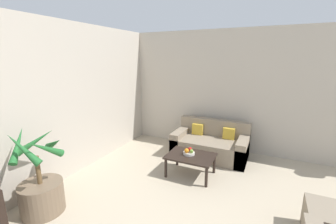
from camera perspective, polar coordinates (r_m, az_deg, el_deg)
The scene contains 9 objects.
wall_back at distance 5.15m, azimuth 28.74°, elevation 3.67°, with size 8.63×0.06×2.70m.
wall_left at distance 3.72m, azimuth -35.93°, elevation -0.48°, with size 0.06×8.31×2.70m.
potted_palm at distance 3.68m, azimuth -29.52°, elevation -16.70°, with size 0.71×0.70×1.23m.
sofa_loveseat at distance 4.99m, azimuth 10.70°, elevation -8.14°, with size 1.55×0.82×0.76m.
coffee_table at distance 4.14m, azimuth 5.77°, elevation -11.52°, with size 0.83×0.61×0.39m.
fruit_bowl at distance 4.15m, azimuth 5.35°, elevation -10.37°, with size 0.21×0.21×0.04m.
apple_red at distance 4.17m, azimuth 5.62°, elevation -9.38°, with size 0.08×0.08×0.08m.
apple_green at distance 4.10m, azimuth 5.98°, elevation -9.85°, with size 0.07×0.07×0.07m.
orange_fruit at distance 4.09m, azimuth 4.75°, elevation -9.75°, with size 0.08×0.08×0.08m.
Camera 1 is at (-0.32, 1.65, 2.09)m, focal length 24.00 mm.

